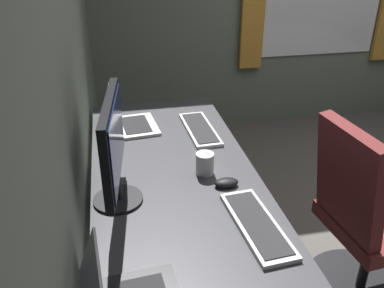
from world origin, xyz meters
TOP-DOWN VIEW (x-y plane):
  - wall_back at (0.00, 1.97)m, footprint 4.45×0.10m
  - desk at (-0.19, 1.53)m, footprint 2.03×0.73m
  - drawer_pedestal at (-0.07, 1.56)m, footprint 0.40×0.51m
  - monitor_primary at (-0.20, 1.78)m, footprint 0.49×0.20m
  - laptop_leftmost at (0.47, 1.71)m, footprint 0.32×0.30m
  - keyboard_main at (0.36, 1.32)m, footprint 0.43×0.16m
  - keyboard_spare at (-0.47, 1.29)m, footprint 0.43×0.17m
  - mouse_spare at (-0.19, 1.33)m, footprint 0.06×0.10m
  - coffee_mug at (-0.06, 1.40)m, footprint 0.12×0.08m
  - office_chair at (-0.26, 0.67)m, footprint 0.56×0.57m

SIDE VIEW (x-z plane):
  - drawer_pedestal at x=-0.07m, z-range 0.00..0.69m
  - office_chair at x=-0.26m, z-range -0.03..0.94m
  - desk at x=-0.19m, z-range 0.30..1.03m
  - keyboard_main at x=0.36m, z-range 0.73..0.75m
  - keyboard_spare at x=-0.47m, z-range 0.73..0.75m
  - mouse_spare at x=-0.19m, z-range 0.73..0.76m
  - coffee_mug at x=-0.06m, z-range 0.73..0.83m
  - laptop_leftmost at x=0.47m, z-range 0.67..0.89m
  - monitor_primary at x=-0.20m, z-range 0.76..1.20m
  - wall_back at x=0.00m, z-range 0.00..2.60m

